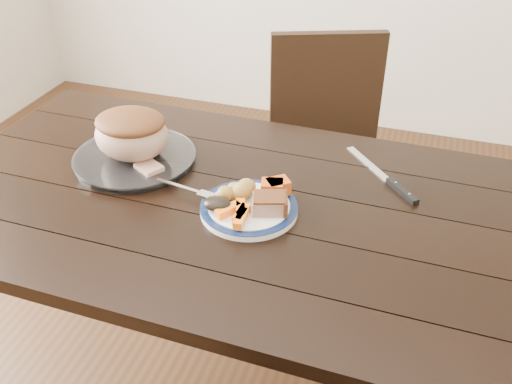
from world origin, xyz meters
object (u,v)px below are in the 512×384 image
(dining_table, at_px, (230,227))
(chair_far, at_px, (327,148))
(pork_slice, at_px, (269,204))
(fork, at_px, (189,190))
(carving_knife, at_px, (393,184))
(roast_joint, at_px, (132,135))
(dinner_plate, at_px, (249,209))
(serving_platter, at_px, (135,159))

(dining_table, distance_m, chair_far, 0.75)
(pork_slice, xyz_separation_m, fork, (-0.22, 0.02, -0.02))
(fork, xyz_separation_m, carving_knife, (0.50, 0.22, -0.01))
(pork_slice, bearing_deg, dining_table, 160.68)
(fork, bearing_deg, dining_table, 21.60)
(pork_slice, xyz_separation_m, roast_joint, (-0.44, 0.13, 0.05))
(dining_table, bearing_deg, pork_slice, -19.32)
(dinner_plate, height_order, fork, fork)
(dinner_plate, distance_m, fork, 0.17)
(chair_far, relative_size, roast_joint, 4.45)
(pork_slice, distance_m, roast_joint, 0.46)
(dining_table, bearing_deg, roast_joint, 164.35)
(dining_table, relative_size, serving_platter, 4.78)
(pork_slice, relative_size, roast_joint, 0.39)
(dining_table, relative_size, roast_joint, 7.72)
(dining_table, bearing_deg, carving_knife, 26.38)
(dining_table, height_order, roast_joint, roast_joint)
(dining_table, distance_m, fork, 0.15)
(dining_table, height_order, dinner_plate, dinner_plate)
(roast_joint, relative_size, carving_knife, 0.83)
(dining_table, relative_size, chair_far, 1.73)
(serving_platter, bearing_deg, dinner_plate, -18.26)
(fork, height_order, carving_knife, fork)
(chair_far, height_order, pork_slice, chair_far)
(fork, bearing_deg, pork_slice, 4.27)
(chair_far, xyz_separation_m, serving_platter, (-0.43, -0.64, 0.23))
(dinner_plate, relative_size, carving_knife, 0.97)
(dinner_plate, bearing_deg, pork_slice, -4.76)
(dinner_plate, bearing_deg, fork, 174.34)
(roast_joint, bearing_deg, carving_knife, 8.46)
(dinner_plate, height_order, carving_knife, dinner_plate)
(carving_knife, bearing_deg, roast_joint, -123.56)
(roast_joint, distance_m, carving_knife, 0.73)
(roast_joint, bearing_deg, chair_far, 55.95)
(dining_table, height_order, chair_far, chair_far)
(dining_table, xyz_separation_m, carving_knife, (0.39, 0.20, 0.10))
(serving_platter, bearing_deg, carving_knife, 8.46)
(dinner_plate, xyz_separation_m, fork, (-0.17, 0.02, 0.01))
(chair_far, distance_m, roast_joint, 0.84)
(dining_table, xyz_separation_m, serving_platter, (-0.32, 0.09, 0.10))
(serving_platter, height_order, fork, fork)
(dinner_plate, xyz_separation_m, roast_joint, (-0.39, 0.13, 0.08))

